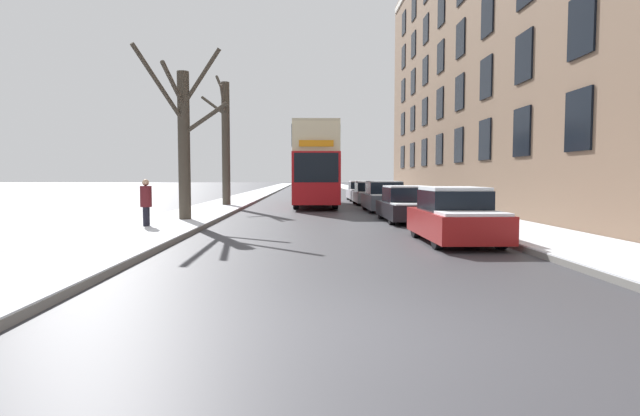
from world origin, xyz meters
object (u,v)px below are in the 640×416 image
bare_tree_left_1 (225,141)px  double_decker_bus (315,162)px  parked_car_1 (407,205)px  parked_car_4 (360,192)px  parked_car_2 (384,198)px  pedestrian_left_sidewalk (146,203)px  parked_car_0 (455,217)px  bare_tree_left_0 (184,138)px  parked_car_3 (368,194)px

bare_tree_left_1 → double_decker_bus: bare_tree_left_1 is taller
bare_tree_left_1 → parked_car_1: bearing=-47.4°
bare_tree_left_1 → parked_car_4: bearing=43.7°
parked_car_1 → parked_car_2: size_ratio=0.97×
double_decker_bus → pedestrian_left_sidewalk: size_ratio=6.43×
double_decker_bus → parked_car_2: (3.44, -4.94, -1.92)m
parked_car_0 → parked_car_2: size_ratio=0.89×
bare_tree_left_0 → parked_car_2: bearing=37.1°
parked_car_0 → parked_car_3: 18.55m
bare_tree_left_1 → parked_car_2: bearing=-22.1°
bare_tree_left_1 → pedestrian_left_sidewalk: size_ratio=4.66×
parked_car_0 → parked_car_2: 12.11m
bare_tree_left_0 → bare_tree_left_1: 9.91m
double_decker_bus → parked_car_4: (3.44, 6.69, -1.96)m
bare_tree_left_1 → parked_car_1: (8.55, -9.29, -3.17)m
parked_car_0 → parked_car_1: bearing=90.0°
parked_car_2 → parked_car_4: (-0.00, 11.63, -0.04)m
bare_tree_left_1 → parked_car_4: (8.55, 8.16, -3.14)m
parked_car_3 → pedestrian_left_sidewalk: size_ratio=2.44×
parked_car_2 → parked_car_3: parked_car_2 is taller
double_decker_bus → parked_car_4: size_ratio=2.53×
bare_tree_left_0 → parked_car_3: size_ratio=1.59×
pedestrian_left_sidewalk → bare_tree_left_1: bearing=-5.4°
parked_car_1 → parked_car_3: (-0.00, 12.26, 0.03)m
bare_tree_left_0 → parked_car_4: 20.10m
bare_tree_left_0 → parked_car_3: bearing=56.6°
parked_car_2 → parked_car_4: bearing=90.0°
parked_car_2 → parked_car_3: (-0.00, 6.44, -0.03)m
pedestrian_left_sidewalk → parked_car_0: bearing=-112.0°
bare_tree_left_0 → pedestrian_left_sidewalk: bare_tree_left_0 is taller
parked_car_1 → parked_car_4: bearing=90.0°
double_decker_bus → parked_car_0: double_decker_bus is taller
bare_tree_left_1 → parked_car_4: bare_tree_left_1 is taller
parked_car_4 → pedestrian_left_sidewalk: bearing=-113.8°
double_decker_bus → parked_car_3: double_decker_bus is taller
parked_car_0 → parked_car_1: (0.00, 6.29, -0.03)m
pedestrian_left_sidewalk → parked_car_3: bearing=-33.4°
parked_car_4 → parked_car_2: bearing=-90.0°
parked_car_2 → double_decker_bus: bearing=124.9°
double_decker_bus → parked_car_4: bearing=62.8°
parked_car_0 → parked_car_3: (-0.00, 18.55, -0.01)m
parked_car_1 → pedestrian_left_sidewalk: 9.63m
bare_tree_left_0 → parked_car_1: size_ratio=1.50×
bare_tree_left_0 → pedestrian_left_sidewalk: size_ratio=3.88×
pedestrian_left_sidewalk → parked_car_2: bearing=-48.3°
parked_car_1 → parked_car_4: 17.45m
parked_car_0 → double_decker_bus: bearing=101.4°
bare_tree_left_1 → parked_car_3: size_ratio=1.91×
parked_car_2 → parked_car_3: 6.44m
parked_car_1 → parked_car_4: size_ratio=1.02×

